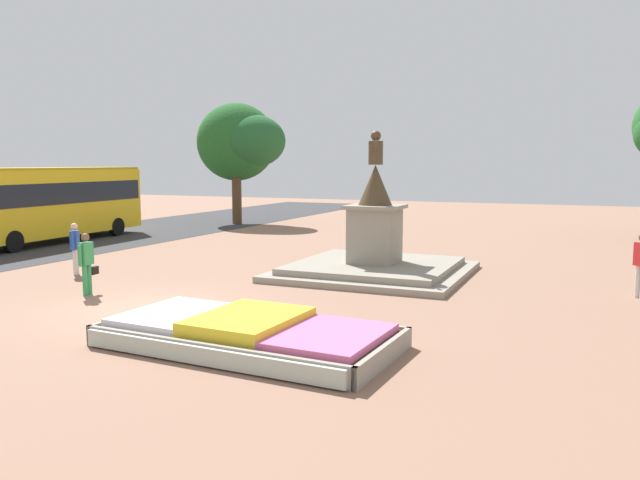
{
  "coord_description": "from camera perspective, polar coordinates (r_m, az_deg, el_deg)",
  "views": [
    {
      "loc": [
        9.97,
        -12.07,
        3.56
      ],
      "look_at": [
        3.54,
        2.63,
        1.59
      ],
      "focal_mm": 35.0,
      "sensor_mm": 36.0,
      "label": 1
    }
  ],
  "objects": [
    {
      "name": "ground_plane",
      "position": [
        16.05,
        -15.63,
        -6.08
      ],
      "size": [
        91.55,
        91.55,
        0.0
      ],
      "primitive_type": "plane",
      "color": "#8C6651"
    },
    {
      "name": "flower_planter",
      "position": [
        12.38,
        -6.76,
        -8.52
      ],
      "size": [
        5.91,
        3.12,
        0.63
      ],
      "color": "#38281C",
      "rests_on": "ground_plane"
    },
    {
      "name": "statue_monument",
      "position": [
        20.12,
        5.02,
        -1.09
      ],
      "size": [
        5.75,
        5.75,
        4.59
      ],
      "color": "gray",
      "rests_on": "ground_plane"
    },
    {
      "name": "city_bus",
      "position": [
        30.6,
        -23.99,
        3.37
      ],
      "size": [
        3.18,
        10.74,
        3.38
      ],
      "color": "gold",
      "rests_on": "ground_plane"
    },
    {
      "name": "pedestrian_with_handbag",
      "position": [
        18.01,
        -20.55,
        -1.75
      ],
      "size": [
        0.26,
        0.73,
        1.7
      ],
      "color": "#338C4C",
      "rests_on": "ground_plane"
    },
    {
      "name": "pedestrian_crossing_plaza",
      "position": [
        21.48,
        -21.49,
        -0.44
      ],
      "size": [
        0.38,
        0.5,
        1.67
      ],
      "color": "beige",
      "rests_on": "ground_plane"
    },
    {
      "name": "park_tree_far_left",
      "position": [
        37.58,
        -7.2,
        9.04
      ],
      "size": [
        5.56,
        4.16,
        7.12
      ],
      "color": "#4C3823",
      "rests_on": "ground_plane"
    }
  ]
}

